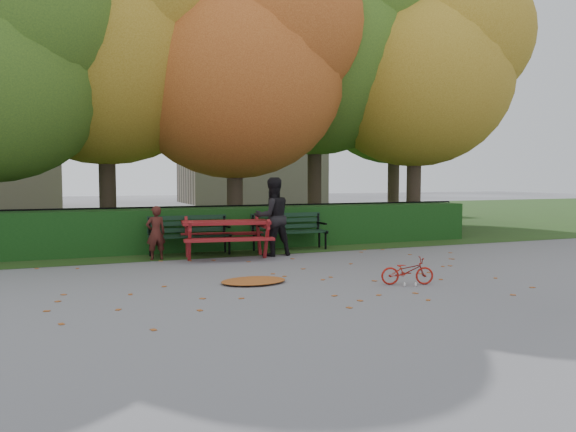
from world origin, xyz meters
name	(u,v)px	position (x,y,z in m)	size (l,w,h in m)	color
ground	(309,279)	(0.00, 0.00, 0.00)	(90.00, 90.00, 0.00)	gray
grass_strip	(169,220)	(0.00, 14.00, 0.01)	(90.00, 90.00, 0.00)	#233816
building_right	(250,114)	(8.00, 28.00, 6.00)	(9.00, 6.00, 12.00)	#9E937A
hedge	(235,228)	(0.00, 4.50, 0.50)	(13.00, 0.90, 1.00)	black
iron_fence	(226,224)	(0.00, 5.30, 0.54)	(14.00, 0.04, 1.02)	black
tree_b	(119,37)	(-2.44, 6.75, 5.40)	(6.72, 6.40, 8.79)	#2F201A
tree_c	(248,63)	(0.83, 5.96, 4.82)	(6.30, 6.00, 8.00)	#2F201A
tree_d	(330,40)	(3.88, 7.23, 5.98)	(7.14, 6.80, 9.58)	#2F201A
tree_e	(429,67)	(6.52, 5.77, 5.08)	(6.09, 5.80, 8.16)	#2F201A
tree_g	(406,82)	(8.33, 9.76, 5.37)	(6.30, 6.00, 8.55)	#2F201A
bench_left	(189,232)	(-1.30, 3.70, 0.52)	(1.80, 0.57, 0.88)	black
bench_right	(289,228)	(1.10, 3.70, 0.52)	(1.80, 0.57, 0.88)	black
picnic_table	(226,229)	(-0.65, 3.00, 0.62)	(2.06, 1.75, 0.91)	maroon
leaf_pile	(253,281)	(-1.01, -0.01, 0.04)	(1.09, 0.76, 0.08)	brown
leaf_scatter	(302,276)	(0.00, 0.30, 0.01)	(9.00, 5.70, 0.01)	brown
child	(156,233)	(-2.11, 3.20, 0.57)	(0.42, 0.27, 1.14)	#411914
adult	(273,217)	(0.40, 2.90, 0.87)	(0.85, 0.66, 1.74)	black
bicycle	(407,271)	(1.27, -1.07, 0.22)	(0.30, 0.85, 0.45)	maroon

